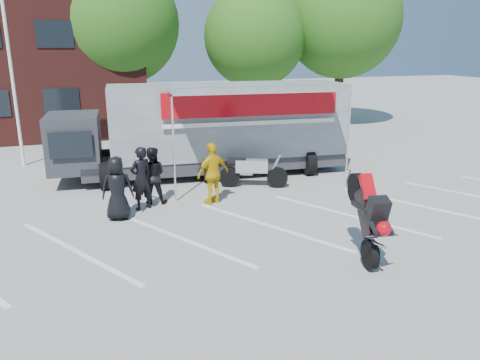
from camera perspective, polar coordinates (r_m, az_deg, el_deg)
ground at (r=11.37m, az=4.65°, el=-7.49°), size 100.00×100.00×0.00m
parking_bay_lines at (r=12.21m, az=2.78°, el=-5.69°), size 18.09×13.33×0.01m
flagpole at (r=19.63m, az=-25.87°, el=16.12°), size 1.61×0.12×8.00m
tree_left at (r=25.64m, az=-14.61°, el=17.97°), size 6.12×6.12×8.64m
tree_mid at (r=26.20m, az=1.82°, el=17.05°), size 5.44×5.44×7.68m
tree_right at (r=27.94m, az=12.40°, el=18.56°), size 6.46×6.46×9.12m
transporter_truck at (r=17.15m, az=-2.97°, el=0.78°), size 10.47×5.64×3.22m
parked_motorcycle at (r=15.52m, az=1.63°, el=-0.87°), size 2.43×1.57×1.21m
stunt_bike_rider at (r=10.96m, az=13.92°, el=-8.89°), size 1.14×1.90×2.10m
spectator_leather_a at (r=12.88m, az=-14.73°, el=-0.99°), size 0.92×0.68×1.74m
spectator_leather_b at (r=13.51m, az=-11.95°, el=0.20°), size 0.78×0.66×1.83m
spectator_leather_c at (r=13.98m, az=-10.66°, el=0.54°), size 0.96×0.83×1.70m
spectator_hivis at (r=13.72m, az=-3.32°, el=0.80°), size 1.16×0.79×1.83m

